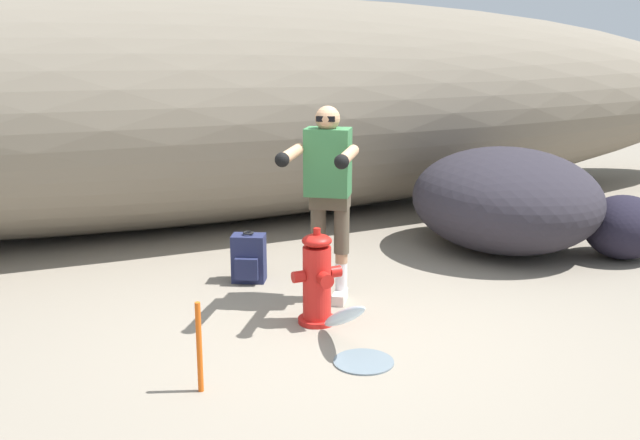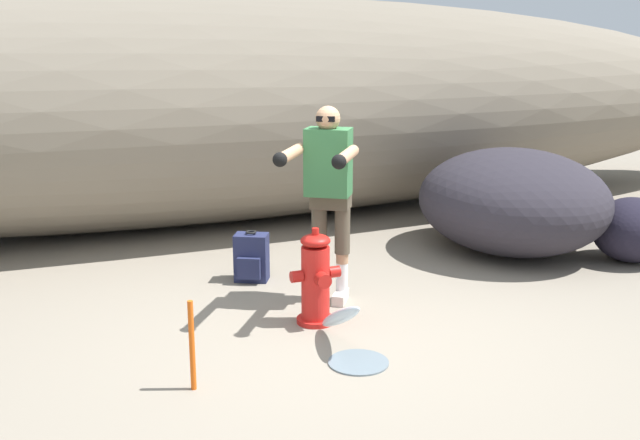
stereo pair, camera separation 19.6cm
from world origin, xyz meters
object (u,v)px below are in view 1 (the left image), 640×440
Objects in this scene: fire_hydrant at (317,280)px; spare_backpack at (249,259)px; boulder_large at (506,199)px; utility_worker at (328,180)px; boulder_mid at (623,227)px; survey_stake at (199,347)px.

spare_backpack is at bearing 98.02° from fire_hydrant.
fire_hydrant is 0.37× the size of boulder_large.
utility_worker is at bearing 55.19° from fire_hydrant.
utility_worker is 2.53m from boulder_large.
boulder_mid is (3.54, 0.36, -0.03)m from fire_hydrant.
utility_worker is at bearing 179.49° from boulder_mid.
spare_backpack is at bearing -116.37° from utility_worker.
boulder_mid is (3.71, -0.83, 0.11)m from spare_backpack.
boulder_large is at bearing 117.05° from spare_backpack.
utility_worker reaches higher than boulder_large.
survey_stake is (-4.68, -1.11, -0.02)m from boulder_mid.
survey_stake is (-3.78, -1.86, -0.24)m from boulder_large.
spare_backpack is 0.56× the size of boulder_mid.
fire_hydrant reaches higher than survey_stake.
fire_hydrant is 0.92× the size of boulder_mid.
spare_backpack is 2.82m from boulder_large.
boulder_large is 4.22m from survey_stake.
boulder_large is 3.46× the size of survey_stake.
utility_worker is 1.24m from spare_backpack.
fire_hydrant reaches higher than boulder_mid.
boulder_large is (2.37, 0.71, -0.52)m from utility_worker.
fire_hydrant is at bearing 36.83° from spare_backpack.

